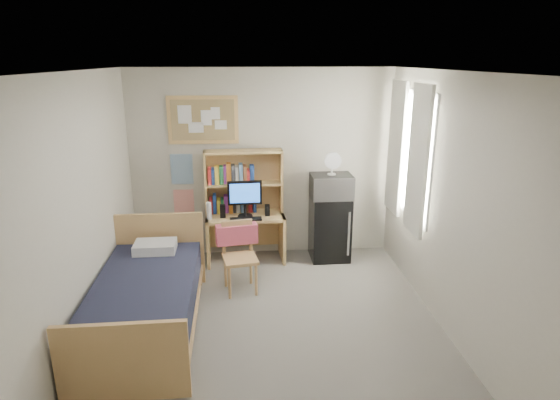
{
  "coord_description": "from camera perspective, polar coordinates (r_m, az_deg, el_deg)",
  "views": [
    {
      "loc": [
        -0.21,
        -4.25,
        2.71
      ],
      "look_at": [
        0.19,
        1.2,
        1.05
      ],
      "focal_mm": 30.0,
      "sensor_mm": 36.0,
      "label": 1
    }
  ],
  "objects": [
    {
      "name": "curtain_left",
      "position": [
        5.51,
        16.46,
        4.6
      ],
      "size": [
        0.04,
        0.55,
        1.7
      ],
      "primitive_type": "cube",
      "color": "white",
      "rests_on": "wall_right"
    },
    {
      "name": "mini_fridge",
      "position": [
        6.57,
        6.06,
        -3.35
      ],
      "size": [
        0.53,
        0.53,
        0.89
      ],
      "primitive_type": "cube",
      "rotation": [
        0.0,
        0.0,
        0.02
      ],
      "color": "black",
      "rests_on": "floor"
    },
    {
      "name": "hutch",
      "position": [
        6.4,
        -4.45,
        2.25
      ],
      "size": [
        1.07,
        0.33,
        0.86
      ],
      "primitive_type": "cube",
      "rotation": [
        0.0,
        0.0,
        0.06
      ],
      "color": "#DEB56C",
      "rests_on": "desk"
    },
    {
      "name": "microwave",
      "position": [
        6.37,
        6.26,
        1.69
      ],
      "size": [
        0.55,
        0.42,
        0.32
      ],
      "primitive_type": "cube",
      "rotation": [
        0.0,
        0.0,
        0.02
      ],
      "color": "silver",
      "rests_on": "mini_fridge"
    },
    {
      "name": "curtain_right",
      "position": [
        6.25,
        13.96,
        6.19
      ],
      "size": [
        0.04,
        0.55,
        1.7
      ],
      "primitive_type": "cube",
      "color": "white",
      "rests_on": "wall_right"
    },
    {
      "name": "pillow",
      "position": [
        5.62,
        -14.97,
        -5.53
      ],
      "size": [
        0.48,
        0.34,
        0.11
      ],
      "primitive_type": "cube",
      "rotation": [
        0.0,
        0.0,
        0.02
      ],
      "color": "silver",
      "rests_on": "bed"
    },
    {
      "name": "wall_front",
      "position": [
        2.58,
        1.18,
        -16.29
      ],
      "size": [
        3.6,
        0.04,
        2.6
      ],
      "primitive_type": "cube",
      "color": "beige",
      "rests_on": "floor"
    },
    {
      "name": "floor",
      "position": [
        5.05,
        -1.18,
        -15.71
      ],
      "size": [
        3.6,
        4.2,
        0.02
      ],
      "primitive_type": "cube",
      "color": "slate",
      "rests_on": "ground"
    },
    {
      "name": "bulletin_board",
      "position": [
        6.4,
        -9.37,
        9.61
      ],
      "size": [
        0.94,
        0.03,
        0.64
      ],
      "primitive_type": "cube",
      "color": "#A18855",
      "rests_on": "wall_back"
    },
    {
      "name": "wall_left",
      "position": [
        4.75,
        -23.54,
        -1.82
      ],
      "size": [
        0.04,
        4.2,
        2.6
      ],
      "primitive_type": "cube",
      "color": "beige",
      "rests_on": "floor"
    },
    {
      "name": "wall_right",
      "position": [
        4.9,
        20.22,
        -0.88
      ],
      "size": [
        0.04,
        4.2,
        2.6
      ],
      "primitive_type": "cube",
      "color": "beige",
      "rests_on": "floor"
    },
    {
      "name": "desk",
      "position": [
        6.5,
        -4.22,
        -4.61
      ],
      "size": [
        1.09,
        0.59,
        0.66
      ],
      "primitive_type": "cube",
      "rotation": [
        0.0,
        0.0,
        0.06
      ],
      "color": "#DEB56C",
      "rests_on": "floor"
    },
    {
      "name": "window_unit",
      "position": [
        5.89,
        15.41,
        5.44
      ],
      "size": [
        0.1,
        1.4,
        1.7
      ],
      "primitive_type": "cube",
      "color": "white",
      "rests_on": "wall_right"
    },
    {
      "name": "water_bottle",
      "position": [
        6.25,
        -8.66,
        -1.3
      ],
      "size": [
        0.07,
        0.07,
        0.23
      ],
      "primitive_type": "cylinder",
      "rotation": [
        0.0,
        0.0,
        0.06
      ],
      "color": "silver",
      "rests_on": "desk"
    },
    {
      "name": "speaker_left",
      "position": [
        6.29,
        -7.0,
        -1.36
      ],
      "size": [
        0.08,
        0.08,
        0.18
      ],
      "primitive_type": "cube",
      "rotation": [
        0.0,
        0.0,
        0.06
      ],
      "color": "black",
      "rests_on": "desk"
    },
    {
      "name": "keyboard",
      "position": [
        6.19,
        -4.18,
        -2.34
      ],
      "size": [
        0.43,
        0.16,
        0.02
      ],
      "primitive_type": "cube",
      "rotation": [
        0.0,
        0.0,
        0.06
      ],
      "color": "black",
      "rests_on": "desk"
    },
    {
      "name": "desk_chair",
      "position": [
        5.63,
        -4.89,
        -7.09
      ],
      "size": [
        0.5,
        0.5,
        0.85
      ],
      "primitive_type": "cube",
      "rotation": [
        0.0,
        0.0,
        0.18
      ],
      "color": "tan",
      "rests_on": "floor"
    },
    {
      "name": "desk_fan",
      "position": [
        6.3,
        6.35,
        4.32
      ],
      "size": [
        0.23,
        0.23,
        0.28
      ],
      "primitive_type": "cylinder",
      "rotation": [
        0.0,
        0.0,
        0.02
      ],
      "color": "silver",
      "rests_on": "microwave"
    },
    {
      "name": "speaker_right",
      "position": [
        6.32,
        -1.56,
        -1.24
      ],
      "size": [
        0.07,
        0.07,
        0.15
      ],
      "primitive_type": "cube",
      "rotation": [
        0.0,
        0.0,
        0.06
      ],
      "color": "black",
      "rests_on": "desk"
    },
    {
      "name": "poster_japan",
      "position": [
        6.68,
        -11.64,
        -0.23
      ],
      "size": [
        0.28,
        0.01,
        0.36
      ],
      "primitive_type": "cube",
      "color": "red",
      "rests_on": "wall_back"
    },
    {
      "name": "poster_wave",
      "position": [
        6.56,
        -11.88,
        3.69
      ],
      "size": [
        0.3,
        0.01,
        0.42
      ],
      "primitive_type": "cube",
      "color": "#256296",
      "rests_on": "wall_back"
    },
    {
      "name": "hoodie",
      "position": [
        5.72,
        -5.3,
        -4.14
      ],
      "size": [
        0.52,
        0.24,
        0.24
      ],
      "primitive_type": "cube",
      "rotation": [
        0.0,
        0.0,
        0.18
      ],
      "color": "#D14F64",
      "rests_on": "desk_chair"
    },
    {
      "name": "wall_back",
      "position": [
        6.5,
        -2.23,
        4.38
      ],
      "size": [
        3.6,
        0.04,
        2.6
      ],
      "primitive_type": "cube",
      "color": "beige",
      "rests_on": "floor"
    },
    {
      "name": "monitor",
      "position": [
        6.25,
        -4.3,
        0.09
      ],
      "size": [
        0.46,
        0.06,
        0.49
      ],
      "primitive_type": "cube",
      "rotation": [
        0.0,
        0.0,
        0.06
      ],
      "color": "black",
      "rests_on": "desk"
    },
    {
      "name": "bed",
      "position": [
        5.09,
        -15.99,
        -12.27
      ],
      "size": [
        1.08,
        2.08,
        0.56
      ],
      "primitive_type": "cube",
      "rotation": [
        0.0,
        0.0,
        0.02
      ],
      "color": "black",
      "rests_on": "floor"
    },
    {
      "name": "ceiling",
      "position": [
        4.25,
        -1.4,
        15.42
      ],
      "size": [
        3.6,
        4.2,
        0.02
      ],
      "primitive_type": "cube",
      "color": "silver",
      "rests_on": "wall_back"
    }
  ]
}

